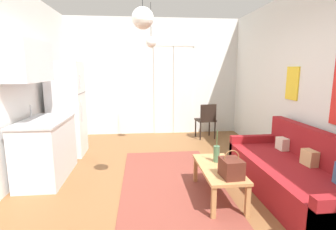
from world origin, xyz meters
TOP-DOWN VIEW (x-y plane):
  - ground_plane at (0.00, 0.00)m, footprint 4.82×7.38m
  - wall_back at (0.02, 3.44)m, footprint 4.42×0.13m
  - wall_right at (2.16, -0.00)m, footprint 0.12×6.98m
  - area_rug at (0.09, 0.27)m, footprint 1.42×3.03m
  - couch at (1.66, -0.12)m, footprint 0.88×2.17m
  - coffee_table at (0.64, -0.06)m, footprint 0.47×1.02m
  - bamboo_vase at (0.66, 0.12)m, footprint 0.08×0.08m
  - handbag at (0.68, -0.38)m, footprint 0.24×0.29m
  - refrigerator at (-1.73, 1.90)m, footprint 0.61×0.63m
  - kitchen_counter at (-1.79, 0.81)m, footprint 0.61×1.18m
  - accent_chair at (1.19, 2.73)m, footprint 0.47×0.45m
  - pendant_lamp_near at (-0.29, -0.14)m, footprint 0.24×0.24m
  - pendant_lamp_far at (-0.12, 2.01)m, footprint 0.20×0.20m

SIDE VIEW (x-z plane):
  - ground_plane at x=0.00m, z-range -0.10..0.00m
  - area_rug at x=0.09m, z-range 0.00..0.01m
  - couch at x=1.66m, z-range -0.16..0.70m
  - coffee_table at x=0.64m, z-range 0.15..0.56m
  - accent_chair at x=1.19m, z-range 0.06..0.89m
  - handbag at x=0.68m, z-range 0.36..0.68m
  - bamboo_vase at x=0.66m, z-range 0.30..0.74m
  - kitchen_counter at x=-1.79m, z-range -0.25..1.78m
  - refrigerator at x=-1.73m, z-range 0.00..1.77m
  - wall_back at x=0.02m, z-range -0.01..2.85m
  - wall_right at x=2.16m, z-range 0.00..2.86m
  - pendant_lamp_far at x=-0.12m, z-range 1.72..2.55m
  - pendant_lamp_near at x=-0.29m, z-range 1.77..2.58m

